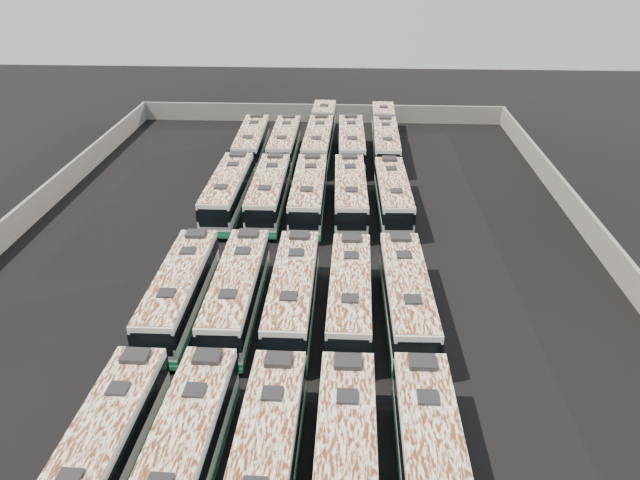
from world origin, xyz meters
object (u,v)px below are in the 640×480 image
at_px(bus_front_far_right, 432,469).
at_px(bus_midback_far_left, 228,192).
at_px(bus_midfront_left, 237,292).
at_px(bus_back_far_right, 385,136).
at_px(bus_front_far_left, 101,455).
at_px(bus_front_center, 265,462).
at_px(bus_midfront_far_left, 180,291).
at_px(bus_midfront_center, 293,294).
at_px(bus_midfront_right, 350,296).
at_px(bus_back_right, 351,144).
at_px(bus_midfront_far_right, 406,297).
at_px(bus_front_left, 182,459).
at_px(bus_front_right, 346,467).
at_px(bus_midback_left, 269,192).
at_px(bus_back_far_left, 252,143).
at_px(bus_midback_center, 309,194).
at_px(bus_midback_far_right, 393,195).
at_px(bus_back_center, 320,135).
at_px(bus_back_left, 284,143).
at_px(bus_midback_right, 350,194).

bearing_deg(bus_front_far_right, bus_midback_far_left, 115.05).
height_order(bus_midfront_left, bus_back_far_right, bus_midfront_left).
relative_size(bus_front_far_left, bus_front_center, 0.99).
xyz_separation_m(bus_midfront_far_left, bus_midfront_left, (3.54, 0.03, 0.03)).
relative_size(bus_midfront_center, bus_midfront_right, 1.02).
relative_size(bus_back_right, bus_back_far_right, 0.67).
xyz_separation_m(bus_front_center, bus_midfront_far_right, (6.89, 13.39, 0.03)).
distance_m(bus_front_left, bus_midfront_left, 13.46).
bearing_deg(bus_midfront_right, bus_midfront_far_right, 0.53).
height_order(bus_front_left, bus_front_right, bus_front_right).
height_order(bus_front_left, bus_midfront_far_left, bus_front_left).
height_order(bus_midfront_far_left, bus_midback_left, bus_midback_left).
bearing_deg(bus_midfront_far_right, bus_back_far_left, 113.77).
xyz_separation_m(bus_front_center, bus_midback_center, (-0.12, 29.39, 0.05)).
bearing_deg(bus_front_far_right, bus_back_far_right, 89.79).
height_order(bus_midfront_far_right, bus_back_far_left, bus_midfront_far_right).
distance_m(bus_front_left, bus_midfront_far_left, 13.88).
xyz_separation_m(bus_back_right, bus_back_far_right, (3.61, 3.33, -0.06)).
bearing_deg(bus_midback_far_right, bus_back_center, 111.27).
bearing_deg(bus_front_far_left, bus_midfront_left, 76.48).
distance_m(bus_midfront_left, bus_midback_center, 16.29).
bearing_deg(bus_back_right, bus_back_left, 177.87).
bearing_deg(bus_back_far_right, bus_back_left, -162.51).
relative_size(bus_midfront_left, bus_back_right, 0.98).
height_order(bus_midfront_right, bus_midback_center, bus_midback_center).
distance_m(bus_front_right, bus_back_far_right, 46.65).
bearing_deg(bus_front_center, bus_back_far_left, 99.89).
bearing_deg(bus_back_left, bus_midback_right, -63.18).
distance_m(bus_midback_center, bus_back_far_left, 15.26).
xyz_separation_m(bus_midfront_far_right, bus_midback_far_right, (0.05, 16.21, -0.05)).
bearing_deg(bus_midfront_right, bus_midfront_left, -179.91).
relative_size(bus_midback_far_left, bus_back_far_right, 0.66).
bearing_deg(bus_back_far_right, bus_midfront_far_right, -89.62).
relative_size(bus_midback_far_left, bus_back_left, 1.04).
xyz_separation_m(bus_front_right, bus_midback_left, (-6.89, 29.74, -0.00)).
height_order(bus_midfront_center, bus_midback_right, bus_midback_right).
relative_size(bus_front_center, bus_front_right, 0.98).
height_order(bus_front_right, bus_back_far_left, bus_front_right).
relative_size(bus_midback_right, bus_back_right, 1.00).
bearing_deg(bus_midback_left, bus_front_far_left, -97.07).
bearing_deg(bus_midfront_right, bus_back_far_right, 84.46).
relative_size(bus_front_right, bus_midback_left, 1.00).
bearing_deg(bus_back_center, bus_midfront_right, -82.97).
xyz_separation_m(bus_midfront_far_left, bus_midfront_center, (7.00, -0.01, 0.02)).
height_order(bus_midfront_left, bus_midback_center, bus_midback_center).
height_order(bus_front_far_left, bus_front_center, bus_front_center).
xyz_separation_m(bus_midfront_left, bus_midback_center, (3.37, 15.94, 0.03)).
distance_m(bus_front_right, bus_midback_center, 29.75).
bearing_deg(bus_midback_right, bus_back_far_left, 125.95).
bearing_deg(bus_back_far_right, bus_back_far_left, -165.99).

